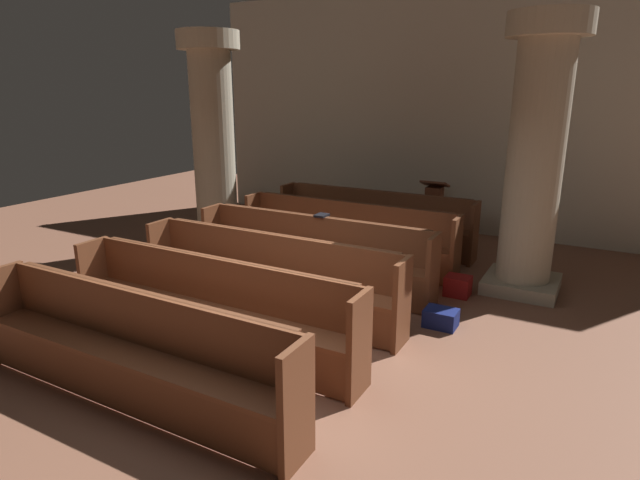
% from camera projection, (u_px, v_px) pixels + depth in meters
% --- Properties ---
extents(ground_plane, '(19.20, 19.20, 0.00)m').
position_uv_depth(ground_plane, '(271.00, 359.00, 5.50)').
color(ground_plane, brown).
extents(back_wall, '(10.00, 0.16, 4.50)m').
position_uv_depth(back_wall, '(448.00, 113.00, 9.99)').
color(back_wall, beige).
rests_on(back_wall, ground).
extents(pew_row_0, '(3.52, 0.47, 0.99)m').
position_uv_depth(pew_row_0, '(374.00, 219.00, 9.16)').
color(pew_row_0, brown).
rests_on(pew_row_0, ground).
extents(pew_row_1, '(3.52, 0.46, 0.99)m').
position_uv_depth(pew_row_1, '(346.00, 233.00, 8.25)').
color(pew_row_1, brown).
rests_on(pew_row_1, ground).
extents(pew_row_2, '(3.52, 0.46, 0.99)m').
position_uv_depth(pew_row_2, '(312.00, 251.00, 7.35)').
color(pew_row_2, brown).
rests_on(pew_row_2, ground).
extents(pew_row_3, '(3.52, 0.47, 0.99)m').
position_uv_depth(pew_row_3, '(268.00, 274.00, 6.44)').
color(pew_row_3, brown).
rests_on(pew_row_3, ground).
extents(pew_row_4, '(3.52, 0.46, 0.99)m').
position_uv_depth(pew_row_4, '(210.00, 305.00, 5.53)').
color(pew_row_4, brown).
rests_on(pew_row_4, ground).
extents(pew_row_5, '(3.52, 0.47, 0.99)m').
position_uv_depth(pew_row_5, '(129.00, 347.00, 4.63)').
color(pew_row_5, brown).
rests_on(pew_row_5, ground).
extents(pillar_aisle_side, '(1.03, 1.03, 3.61)m').
position_uv_depth(pillar_aisle_side, '(536.00, 155.00, 6.86)').
color(pillar_aisle_side, '#9F967E').
rests_on(pillar_aisle_side, ground).
extents(pillar_far_side, '(1.03, 1.03, 3.61)m').
position_uv_depth(pillar_far_side, '(213.00, 138.00, 9.06)').
color(pillar_far_side, '#9F967E').
rests_on(pillar_far_side, ground).
extents(lectern, '(0.48, 0.45, 1.08)m').
position_uv_depth(lectern, '(433.00, 213.00, 9.87)').
color(lectern, '#562B1A').
rests_on(lectern, ground).
extents(hymn_book, '(0.16, 0.20, 0.03)m').
position_uv_depth(hymn_book, '(322.00, 215.00, 7.35)').
color(hymn_book, black).
rests_on(hymn_book, pew_row_2).
extents(kneeler_box_navy, '(0.38, 0.28, 0.21)m').
position_uv_depth(kneeler_box_navy, '(441.00, 318.00, 6.22)').
color(kneeler_box_navy, navy).
rests_on(kneeler_box_navy, ground).
extents(kneeler_box_red, '(0.33, 0.28, 0.27)m').
position_uv_depth(kneeler_box_red, '(458.00, 286.00, 7.15)').
color(kneeler_box_red, maroon).
rests_on(kneeler_box_red, ground).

